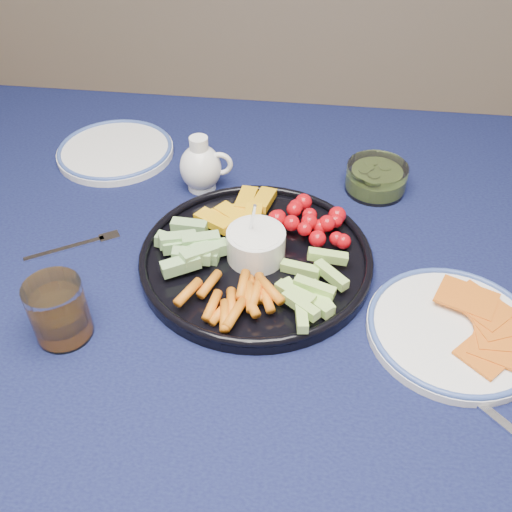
# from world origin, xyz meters

# --- Properties ---
(dining_table) EXTENTS (1.67, 1.07, 0.75)m
(dining_table) POSITION_xyz_m (0.00, 0.00, 0.66)
(dining_table) COLOR #4F2A1A
(dining_table) RESTS_ON ground
(crudite_platter) EXTENTS (0.35, 0.35, 0.11)m
(crudite_platter) POSITION_xyz_m (-0.06, 0.01, 0.77)
(crudite_platter) COLOR black
(crudite_platter) RESTS_ON dining_table
(creamer_pitcher) EXTENTS (0.09, 0.07, 0.10)m
(creamer_pitcher) POSITION_xyz_m (-0.18, 0.20, 0.79)
(creamer_pitcher) COLOR white
(creamer_pitcher) RESTS_ON dining_table
(pickle_bowl) EXTENTS (0.10, 0.10, 0.05)m
(pickle_bowl) POSITION_xyz_m (0.12, 0.23, 0.77)
(pickle_bowl) COLOR silver
(pickle_bowl) RESTS_ON dining_table
(cheese_plate) EXTENTS (0.23, 0.23, 0.03)m
(cheese_plate) POSITION_xyz_m (0.21, -0.09, 0.76)
(cheese_plate) COLOR white
(cheese_plate) RESTS_ON dining_table
(juice_tumbler) EXTENTS (0.07, 0.07, 0.09)m
(juice_tumbler) POSITION_xyz_m (-0.29, -0.15, 0.78)
(juice_tumbler) COLOR silver
(juice_tumbler) RESTS_ON dining_table
(fork_left) EXTENTS (0.13, 0.09, 0.00)m
(fork_left) POSITION_xyz_m (-0.34, 0.02, 0.75)
(fork_left) COLOR silver
(fork_left) RESTS_ON dining_table
(fork_right) EXTENTS (0.15, 0.15, 0.00)m
(fork_right) POSITION_xyz_m (0.25, -0.21, 0.75)
(fork_right) COLOR silver
(fork_right) RESTS_ON dining_table
(side_plate_extra) EXTENTS (0.22, 0.22, 0.02)m
(side_plate_extra) POSITION_xyz_m (-0.36, 0.28, 0.76)
(side_plate_extra) COLOR white
(side_plate_extra) RESTS_ON dining_table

